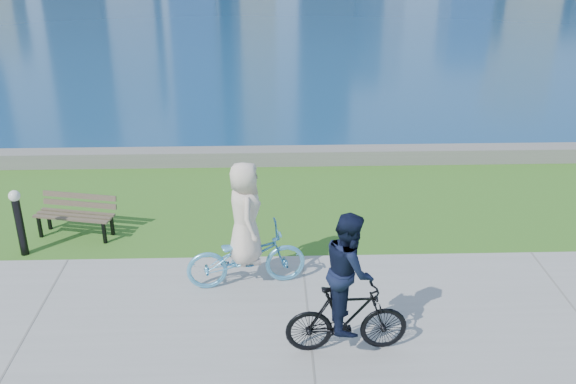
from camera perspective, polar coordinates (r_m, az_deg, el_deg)
name	(u,v)px	position (r m, az deg, el deg)	size (l,w,h in m)	color
ground	(308,316)	(9.64, 1.78, -10.97)	(320.00, 320.00, 0.00)	#2F631A
concrete_path	(308,316)	(9.63, 1.78, -10.92)	(80.00, 3.50, 0.02)	gray
seawall	(292,156)	(15.07, 0.37, 3.23)	(90.00, 0.50, 0.35)	slate
park_bench	(76,212)	(12.28, -18.30, -1.68)	(1.50, 0.79, 0.74)	black
bollard_lamp	(19,218)	(11.80, -22.83, -2.18)	(0.19, 0.19, 1.21)	black
cyclist_woman	(246,241)	(9.98, -3.78, -4.37)	(0.94, 1.96, 2.07)	#5DB5E2
cyclist_man	(348,295)	(8.51, 5.34, -9.13)	(0.63, 1.66, 2.05)	black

